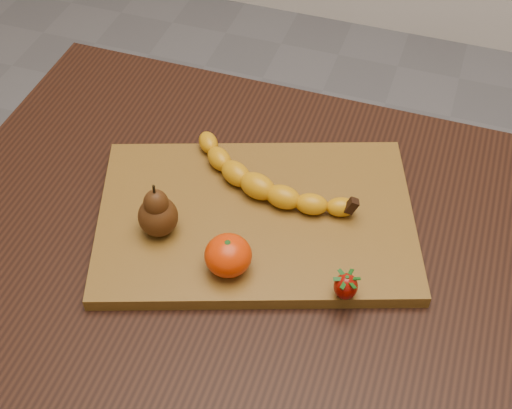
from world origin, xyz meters
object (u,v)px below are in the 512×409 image
(cutting_board, at_px, (256,219))
(pear, at_px, (157,209))
(table, at_px, (269,285))
(mandarin, at_px, (228,255))

(cutting_board, distance_m, pear, 0.15)
(table, relative_size, cutting_board, 2.22)
(table, distance_m, mandarin, 0.17)
(cutting_board, bearing_deg, table, -64.68)
(pear, relative_size, mandarin, 1.38)
(cutting_board, bearing_deg, pear, -168.22)
(mandarin, bearing_deg, pear, 164.10)
(pear, distance_m, mandarin, 0.12)
(pear, bearing_deg, mandarin, -15.90)
(cutting_board, xyz_separation_m, mandarin, (-0.00, -0.10, 0.04))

